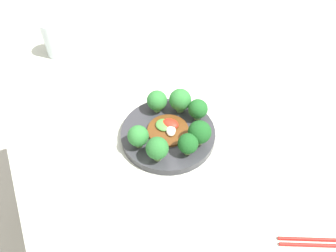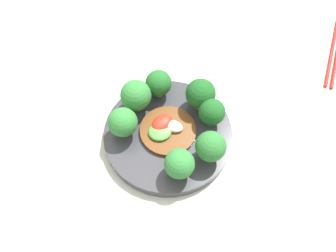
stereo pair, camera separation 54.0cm
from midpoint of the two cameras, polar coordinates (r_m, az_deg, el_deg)
ground_plane at (r=1.43m, az=-10.73°, el=-19.68°), size 8.00×8.00×0.00m
table at (r=1.06m, az=-14.21°, el=-15.37°), size 1.18×0.82×0.78m
plate at (r=0.69m, az=-22.15°, el=-7.91°), size 0.24×0.24×0.02m
broccoli_southwest at (r=0.65m, az=-17.61°, el=-1.71°), size 0.06×0.06×0.07m
broccoli_southeast at (r=0.70m, az=-27.13°, el=-1.84°), size 0.06×0.06×0.07m
broccoli_north at (r=0.62m, az=-23.77°, el=-13.29°), size 0.05×0.05×0.06m
broccoli_west at (r=0.63m, az=-16.36°, el=-4.88°), size 0.05×0.05×0.06m
broccoli_south at (r=0.70m, az=-23.28°, el=0.26°), size 0.05×0.05×0.06m
broccoli_east at (r=0.69m, az=-29.71°, el=-6.10°), size 0.05×0.05×0.06m
broccoli_northwest at (r=0.61m, az=-18.20°, el=-10.88°), size 0.05×0.05×0.07m
stirfry_center at (r=0.68m, az=-22.87°, el=-7.18°), size 0.11×0.11×0.02m
chopsticks at (r=0.78m, az=9.44°, el=7.51°), size 0.13×0.23×0.01m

